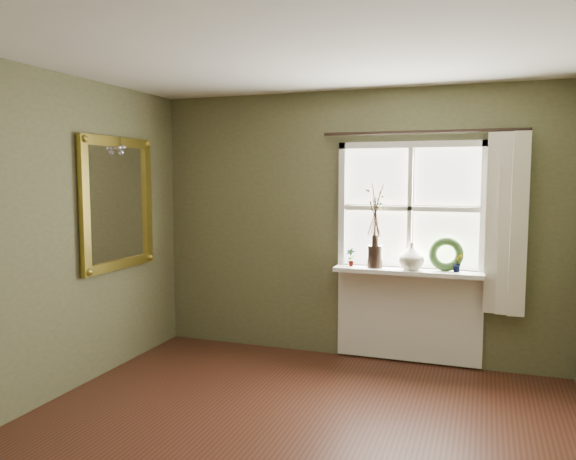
# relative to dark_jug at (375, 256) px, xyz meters

# --- Properties ---
(ceiling) EXTENTS (4.50, 4.50, 0.00)m
(ceiling) POSITION_rel_dark_jug_xyz_m (-0.25, -2.12, 1.57)
(ceiling) COLOR silver
(ceiling) RESTS_ON ground
(wall_back) EXTENTS (4.00, 0.10, 2.60)m
(wall_back) POSITION_rel_dark_jug_xyz_m (-0.25, 0.18, 0.27)
(wall_back) COLOR brown
(wall_back) RESTS_ON ground
(wall_left) EXTENTS (0.10, 4.50, 2.60)m
(wall_left) POSITION_rel_dark_jug_xyz_m (-2.30, -2.12, 0.27)
(wall_left) COLOR brown
(wall_left) RESTS_ON ground
(window_frame) EXTENTS (1.36, 0.06, 1.24)m
(window_frame) POSITION_rel_dark_jug_xyz_m (0.30, 0.11, 0.45)
(window_frame) COLOR white
(window_frame) RESTS_ON wall_back
(window_sill) EXTENTS (1.36, 0.26, 0.04)m
(window_sill) POSITION_rel_dark_jug_xyz_m (0.30, 0.00, -0.13)
(window_sill) COLOR white
(window_sill) RESTS_ON wall_back
(window_apron) EXTENTS (1.36, 0.04, 0.88)m
(window_apron) POSITION_rel_dark_jug_xyz_m (0.30, 0.11, -0.57)
(window_apron) COLOR white
(window_apron) RESTS_ON ground
(dark_jug) EXTENTS (0.15, 0.15, 0.21)m
(dark_jug) POSITION_rel_dark_jug_xyz_m (0.00, 0.00, 0.00)
(dark_jug) COLOR black
(dark_jug) RESTS_ON window_sill
(cream_vase) EXTENTS (0.31, 0.31, 0.25)m
(cream_vase) POSITION_rel_dark_jug_xyz_m (0.34, 0.00, 0.02)
(cream_vase) COLOR silver
(cream_vase) RESTS_ON window_sill
(wreath) EXTENTS (0.31, 0.15, 0.32)m
(wreath) POSITION_rel_dark_jug_xyz_m (0.64, 0.04, 0.01)
(wreath) COLOR #2F4D22
(wreath) RESTS_ON window_sill
(potted_plant_left) EXTENTS (0.10, 0.08, 0.18)m
(potted_plant_left) POSITION_rel_dark_jug_xyz_m (-0.23, 0.00, -0.02)
(potted_plant_left) COLOR #2F4D22
(potted_plant_left) RESTS_ON window_sill
(potted_plant_right) EXTENTS (0.11, 0.10, 0.17)m
(potted_plant_right) POSITION_rel_dark_jug_xyz_m (0.75, 0.00, -0.02)
(potted_plant_right) COLOR #2F4D22
(potted_plant_right) RESTS_ON window_sill
(curtain) EXTENTS (0.36, 0.12, 1.59)m
(curtain) POSITION_rel_dark_jug_xyz_m (1.14, 0.01, 0.34)
(curtain) COLOR silver
(curtain) RESTS_ON wall_back
(curtain_rod) EXTENTS (1.84, 0.03, 0.03)m
(curtain_rod) POSITION_rel_dark_jug_xyz_m (0.40, 0.05, 1.15)
(curtain_rod) COLOR black
(curtain_rod) RESTS_ON wall_back
(gilt_mirror) EXTENTS (0.10, 1.01, 1.21)m
(gilt_mirror) POSITION_rel_dark_jug_xyz_m (-2.21, -0.89, 0.51)
(gilt_mirror) COLOR white
(gilt_mirror) RESTS_ON wall_left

